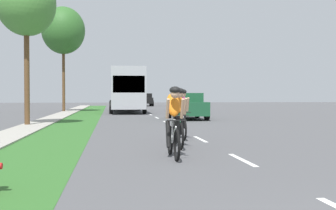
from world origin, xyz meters
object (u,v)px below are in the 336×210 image
Objects in this scene: suv_white at (120,98)px; street_tree_far at (63,31)px; sedan_dark_green at (187,106)px; pickup_black at (144,100)px; street_tree_near at (26,5)px; bus_silver at (126,88)px; cyclist_trailing at (178,117)px; cyclist_distant at (182,113)px; cyclist_lead at (173,121)px.

street_tree_far is (-5.36, -30.65, 5.86)m from suv_white.
sedan_dark_green is 15.87m from street_tree_far.
street_tree_far is at bearing -113.63° from pickup_black.
suv_white is at bearing 83.68° from street_tree_near.
bus_silver is 1.32× the size of street_tree_far.
suv_white is at bearing 90.40° from cyclist_trailing.
bus_silver is 2.47× the size of suv_white.
street_tree_far reaches higher than pickup_black.
cyclist_trailing is 26.57m from street_tree_far.
cyclist_trailing is 44.06m from pickup_black.
cyclist_distant is 0.20× the size of street_tree_far.
suv_white is 0.53× the size of street_tree_far.
street_tree_near reaches higher than suv_white.
cyclist_trailing is 1.00× the size of cyclist_distant.
pickup_black is 12.24m from suv_white.
bus_silver is 1.65× the size of street_tree_near.
street_tree_near is (-5.19, 10.78, 4.71)m from cyclist_lead.
bus_silver reaches higher than cyclist_lead.
suv_white reaches higher than cyclist_distant.
bus_silver reaches higher than sedan_dark_green.
cyclist_distant is at bearing -87.47° from bus_silver.
bus_silver is 19.66m from pickup_black.
sedan_dark_green is at bearing -89.73° from pickup_black.
pickup_black reaches higher than cyclist_lead.
cyclist_distant is at bearing -48.27° from street_tree_near.
street_tree_near reaches higher than cyclist_lead.
sedan_dark_green is at bearing -85.99° from suv_white.
street_tree_near is at bearing 131.73° from cyclist_distant.
pickup_black is (-0.15, 30.82, 0.06)m from sedan_dark_green.
street_tree_near is (-8.05, -35.08, 4.69)m from pickup_black.
cyclist_lead and cyclist_trailing have the same top height.
street_tree_near is at bearing -102.92° from pickup_black.
bus_silver is at bearing -98.79° from pickup_black.
suv_white is (-2.85, 11.90, 0.12)m from pickup_black.
street_tree_far is (-5.35, 27.11, 5.99)m from cyclist_lead.
street_tree_near is 16.38m from street_tree_far.
street_tree_near is at bearing -152.56° from sedan_dark_green.
sedan_dark_green is (3.00, 15.04, -0.04)m from cyclist_lead.
suv_white is 47.49m from street_tree_near.
bus_silver is 2.27× the size of pickup_black.
cyclist_lead is 0.37× the size of suv_white.
cyclist_lead is 1.92m from cyclist_trailing.
cyclist_lead is 26.49m from bus_silver.
street_tree_far is at bearing 101.16° from cyclist_lead.
cyclist_distant is (0.85, 4.01, 0.00)m from cyclist_lead.
bus_silver is (-0.99, 22.45, 1.17)m from cyclist_distant.
pickup_black is (2.46, 43.99, 0.02)m from cyclist_trailing.
pickup_black is 0.73× the size of street_tree_near.
pickup_black is at bearing 86.80° from cyclist_trailing.
street_tree_near is (-8.20, -4.26, 4.75)m from sedan_dark_green.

